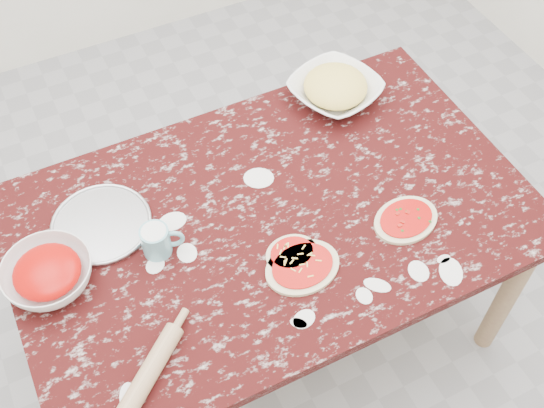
{
  "coord_description": "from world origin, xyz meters",
  "views": [
    {
      "loc": [
        -0.55,
        -1.11,
        2.4
      ],
      "look_at": [
        0.0,
        0.0,
        0.8
      ],
      "focal_mm": 44.0,
      "sensor_mm": 36.0,
      "label": 1
    }
  ],
  "objects": [
    {
      "name": "sauce_bowl",
      "position": [
        -0.68,
        0.06,
        0.79
      ],
      "size": [
        0.29,
        0.29,
        0.08
      ],
      "primitive_type": "imported",
      "rotation": [
        0.0,
        0.0,
        0.12
      ],
      "color": "white",
      "rests_on": "worktable"
    },
    {
      "name": "rolling_pin",
      "position": [
        -0.52,
        -0.33,
        0.78
      ],
      "size": [
        0.24,
        0.21,
        0.05
      ],
      "primitive_type": "cylinder",
      "rotation": [
        0.0,
        1.57,
        0.7
      ],
      "color": "tan",
      "rests_on": "worktable"
    },
    {
      "name": "pizza_right",
      "position": [
        0.36,
        -0.21,
        0.76
      ],
      "size": [
        0.24,
        0.19,
        0.02
      ],
      "color": "beige",
      "rests_on": "worktable"
    },
    {
      "name": "pizza_mid",
      "position": [
        -0.02,
        -0.16,
        0.76
      ],
      "size": [
        0.16,
        0.13,
        0.02
      ],
      "color": "beige",
      "rests_on": "worktable"
    },
    {
      "name": "cheese_bowl",
      "position": [
        0.43,
        0.36,
        0.79
      ],
      "size": [
        0.38,
        0.38,
        0.07
      ],
      "primitive_type": "imported",
      "rotation": [
        0.0,
        0.0,
        0.32
      ],
      "color": "white",
      "rests_on": "worktable"
    },
    {
      "name": "ground",
      "position": [
        0.0,
        0.0,
        0.0
      ],
      "size": [
        4.0,
        4.0,
        0.0
      ],
      "primitive_type": "plane",
      "color": "gray"
    },
    {
      "name": "pizza_tray",
      "position": [
        -0.49,
        0.19,
        0.76
      ],
      "size": [
        0.34,
        0.34,
        0.01
      ],
      "primitive_type": "cylinder",
      "rotation": [
        0.0,
        0.0,
        -0.16
      ],
      "color": "#B2B2B7",
      "rests_on": "worktable"
    },
    {
      "name": "worktable",
      "position": [
        0.0,
        0.0,
        0.67
      ],
      "size": [
        1.6,
        1.0,
        0.75
      ],
      "color": "black",
      "rests_on": "ground"
    },
    {
      "name": "flour_mug",
      "position": [
        -0.36,
        0.03,
        0.8
      ],
      "size": [
        0.13,
        0.09,
        0.1
      ],
      "color": "#6BAEBA",
      "rests_on": "worktable"
    },
    {
      "name": "pizza_left",
      "position": [
        -0.01,
        -0.22,
        0.76
      ],
      "size": [
        0.24,
        0.19,
        0.02
      ],
      "color": "beige",
      "rests_on": "worktable"
    }
  ]
}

